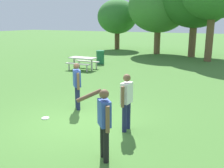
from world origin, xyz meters
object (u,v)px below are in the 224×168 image
at_px(person_catcher, 77,83).
at_px(person_bystander, 127,99).
at_px(person_thrower, 104,119).
at_px(tree_tall_left, 117,17).
at_px(tree_broad_center, 159,7).
at_px(trash_can_further_along, 100,57).
at_px(picnic_table_near, 83,61).
at_px(frisbee, 45,118).

height_order(person_catcher, person_bystander, same).
xyz_separation_m(person_thrower, tree_tall_left, (-9.91, 20.67, 2.46)).
bearing_deg(tree_broad_center, trash_can_further_along, -103.53).
xyz_separation_m(picnic_table_near, tree_broad_center, (1.73, 9.89, 3.71)).
height_order(person_bystander, trash_can_further_along, person_bystander).
relative_size(person_bystander, frisbee, 6.75).
bearing_deg(trash_can_further_along, picnic_table_near, -88.04).
xyz_separation_m(frisbee, trash_can_further_along, (-3.76, 10.04, 0.47)).
height_order(person_bystander, tree_broad_center, tree_broad_center).
bearing_deg(person_bystander, trash_can_further_along, 123.64).
bearing_deg(tree_tall_left, frisbee, -70.06).
height_order(person_catcher, tree_tall_left, tree_tall_left).
distance_m(trash_can_further_along, tree_broad_center, 8.60).
relative_size(person_catcher, trash_can_further_along, 1.71).
relative_size(picnic_table_near, tree_tall_left, 0.33).
relative_size(person_catcher, person_bystander, 1.00).
height_order(person_catcher, frisbee, person_catcher).
bearing_deg(person_thrower, picnic_table_near, 126.21).
bearing_deg(trash_can_further_along, tree_tall_left, 109.33).
bearing_deg(picnic_table_near, tree_tall_left, 105.98).
xyz_separation_m(picnic_table_near, trash_can_further_along, (-0.08, 2.38, -0.08)).
xyz_separation_m(person_thrower, tree_broad_center, (-4.83, 18.85, 3.31)).
distance_m(person_thrower, tree_broad_center, 19.74).
bearing_deg(tree_broad_center, person_catcher, -81.84).
xyz_separation_m(person_bystander, frisbee, (-2.67, -0.38, -0.93)).
relative_size(frisbee, tree_broad_center, 0.04).
bearing_deg(person_bystander, tree_broad_center, 105.05).
bearing_deg(person_thrower, trash_can_further_along, 120.35).
height_order(tree_tall_left, tree_broad_center, tree_broad_center).
bearing_deg(person_bystander, person_thrower, -82.76).
bearing_deg(person_thrower, frisbee, 155.76).
xyz_separation_m(tree_tall_left, tree_broad_center, (5.08, -1.82, 0.85)).
distance_m(frisbee, trash_can_further_along, 10.73).
height_order(person_bystander, picnic_table_near, person_bystander).
bearing_deg(trash_can_further_along, frisbee, -69.49).
height_order(frisbee, tree_tall_left, tree_tall_left).
height_order(frisbee, trash_can_further_along, trash_can_further_along).
relative_size(tree_tall_left, tree_broad_center, 0.79).
xyz_separation_m(person_catcher, picnic_table_near, (-4.06, 6.40, -0.38)).
relative_size(person_thrower, tree_broad_center, 0.25).
distance_m(person_thrower, trash_can_further_along, 13.15).
bearing_deg(person_catcher, tree_tall_left, 112.27).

